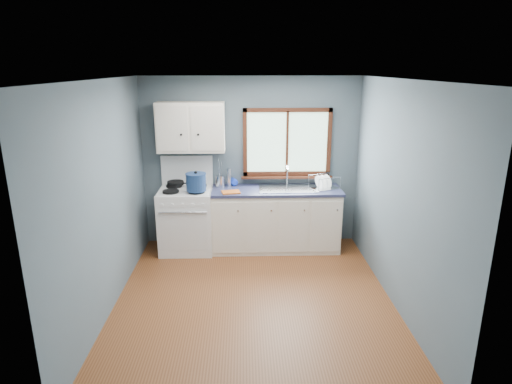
{
  "coord_description": "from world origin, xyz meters",
  "views": [
    {
      "loc": [
        -0.11,
        -4.44,
        2.63
      ],
      "look_at": [
        0.05,
        0.9,
        1.05
      ],
      "focal_mm": 30.0,
      "sensor_mm": 36.0,
      "label": 1
    }
  ],
  "objects_px": {
    "skillet": "(176,183)",
    "stockpot": "(196,182)",
    "thermos": "(229,178)",
    "dish_rack": "(324,185)",
    "base_cabinets": "(275,222)",
    "sink": "(288,193)",
    "gas_range": "(187,218)",
    "utensil_crock": "(220,181)"
  },
  "relations": [
    {
      "from": "utensil_crock",
      "to": "dish_rack",
      "type": "bearing_deg",
      "value": -4.8
    },
    {
      "from": "skillet",
      "to": "gas_range",
      "type": "bearing_deg",
      "value": -34.55
    },
    {
      "from": "base_cabinets",
      "to": "thermos",
      "type": "relative_size",
      "value": 6.76
    },
    {
      "from": "utensil_crock",
      "to": "dish_rack",
      "type": "distance_m",
      "value": 1.51
    },
    {
      "from": "base_cabinets",
      "to": "dish_rack",
      "type": "height_order",
      "value": "dish_rack"
    },
    {
      "from": "skillet",
      "to": "base_cabinets",
      "type": "bearing_deg",
      "value": 5.19
    },
    {
      "from": "skillet",
      "to": "sink",
      "type": "bearing_deg",
      "value": 5.77
    },
    {
      "from": "stockpot",
      "to": "thermos",
      "type": "distance_m",
      "value": 0.56
    },
    {
      "from": "sink",
      "to": "skillet",
      "type": "height_order",
      "value": "sink"
    },
    {
      "from": "gas_range",
      "to": "utensil_crock",
      "type": "bearing_deg",
      "value": 17.68
    },
    {
      "from": "dish_rack",
      "to": "stockpot",
      "type": "bearing_deg",
      "value": 163.04
    },
    {
      "from": "base_cabinets",
      "to": "utensil_crock",
      "type": "relative_size",
      "value": 4.36
    },
    {
      "from": "stockpot",
      "to": "dish_rack",
      "type": "relative_size",
      "value": 0.78
    },
    {
      "from": "gas_range",
      "to": "base_cabinets",
      "type": "height_order",
      "value": "gas_range"
    },
    {
      "from": "thermos",
      "to": "gas_range",
      "type": "bearing_deg",
      "value": -165.25
    },
    {
      "from": "utensil_crock",
      "to": "thermos",
      "type": "relative_size",
      "value": 1.55
    },
    {
      "from": "skillet",
      "to": "stockpot",
      "type": "distance_m",
      "value": 0.48
    },
    {
      "from": "base_cabinets",
      "to": "skillet",
      "type": "relative_size",
      "value": 4.89
    },
    {
      "from": "gas_range",
      "to": "dish_rack",
      "type": "height_order",
      "value": "gas_range"
    },
    {
      "from": "thermos",
      "to": "dish_rack",
      "type": "height_order",
      "value": "thermos"
    },
    {
      "from": "base_cabinets",
      "to": "sink",
      "type": "relative_size",
      "value": 2.2
    },
    {
      "from": "thermos",
      "to": "dish_rack",
      "type": "relative_size",
      "value": 0.58
    },
    {
      "from": "stockpot",
      "to": "utensil_crock",
      "type": "distance_m",
      "value": 0.46
    },
    {
      "from": "base_cabinets",
      "to": "skillet",
      "type": "bearing_deg",
      "value": 174.55
    },
    {
      "from": "dish_rack",
      "to": "thermos",
      "type": "bearing_deg",
      "value": 151.27
    },
    {
      "from": "gas_range",
      "to": "thermos",
      "type": "xyz_separation_m",
      "value": [
        0.62,
        0.16,
        0.56
      ]
    },
    {
      "from": "thermos",
      "to": "sink",
      "type": "bearing_deg",
      "value": -9.63
    },
    {
      "from": "sink",
      "to": "utensil_crock",
      "type": "height_order",
      "value": "utensil_crock"
    },
    {
      "from": "utensil_crock",
      "to": "dish_rack",
      "type": "xyz_separation_m",
      "value": [
        1.51,
        -0.13,
        -0.03
      ]
    },
    {
      "from": "gas_range",
      "to": "dish_rack",
      "type": "bearing_deg",
      "value": 0.88
    },
    {
      "from": "sink",
      "to": "dish_rack",
      "type": "height_order",
      "value": "sink"
    },
    {
      "from": "base_cabinets",
      "to": "thermos",
      "type": "xyz_separation_m",
      "value": [
        -0.68,
        0.15,
        0.65
      ]
    },
    {
      "from": "base_cabinets",
      "to": "dish_rack",
      "type": "bearing_deg",
      "value": 1.0
    },
    {
      "from": "gas_range",
      "to": "skillet",
      "type": "relative_size",
      "value": 3.59
    },
    {
      "from": "base_cabinets",
      "to": "sink",
      "type": "distance_m",
      "value": 0.48
    },
    {
      "from": "base_cabinets",
      "to": "thermos",
      "type": "height_order",
      "value": "thermos"
    },
    {
      "from": "skillet",
      "to": "dish_rack",
      "type": "xyz_separation_m",
      "value": [
        2.16,
        -0.13,
        -0.01
      ]
    },
    {
      "from": "gas_range",
      "to": "dish_rack",
      "type": "xyz_separation_m",
      "value": [
        2.0,
        0.03,
        0.48
      ]
    },
    {
      "from": "base_cabinets",
      "to": "sink",
      "type": "bearing_deg",
      "value": -0.13
    },
    {
      "from": "skillet",
      "to": "thermos",
      "type": "relative_size",
      "value": 1.38
    },
    {
      "from": "gas_range",
      "to": "thermos",
      "type": "distance_m",
      "value": 0.86
    },
    {
      "from": "sink",
      "to": "stockpot",
      "type": "relative_size",
      "value": 2.31
    }
  ]
}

